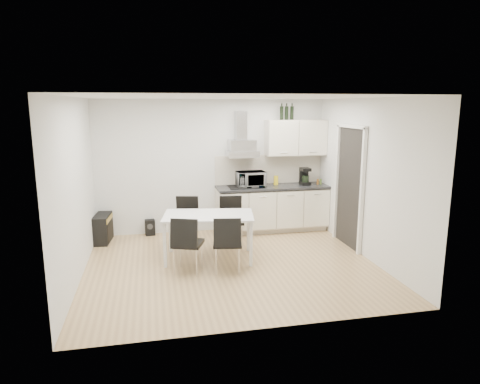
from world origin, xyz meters
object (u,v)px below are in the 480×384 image
Objects in this scene: chair_near_left at (188,244)px; guitar_amp at (103,228)px; chair_near_right at (227,244)px; floor_speaker at (150,227)px; kitchenette at (274,190)px; chair_far_right at (231,222)px; chair_far_left at (186,222)px; dining_table at (209,219)px.

chair_near_left is 1.38× the size of guitar_amp.
guitar_amp is at bearing 146.55° from chair_near_right.
chair_near_right reaches higher than floor_speaker.
chair_far_right is (-1.01, -0.79, -0.39)m from kitchenette.
chair_far_left is 1.00× the size of chair_far_right.
guitar_amp is at bearing -169.87° from floor_speaker.
dining_table is 1.76× the size of chair_far_left.
chair_near_right is (-0.29, -1.18, 0.00)m from chair_far_right.
chair_far_left reaches higher than dining_table.
kitchenette reaches higher than chair_near_left.
chair_far_right is 2.90× the size of floor_speaker.
chair_far_left and chair_far_right have the same top height.
floor_speaker is (-1.15, 2.13, -0.29)m from chair_near_right.
dining_table is 1.87m from floor_speaker.
kitchenette is at bearing -146.77° from chair_far_left.
dining_table is at bearing 72.94° from chair_near_left.
chair_near_right is at bearing 82.81° from chair_far_right.
chair_far_left is 2.90× the size of floor_speaker.
dining_table is at bearing 118.41° from chair_near_right.
chair_near_left is at bearing 57.62° from chair_far_right.
guitar_amp is at bearing -178.53° from kitchenette.
dining_table is at bearing -29.71° from guitar_amp.
chair_near_right is (-1.30, -1.97, -0.39)m from kitchenette.
chair_far_right is 2.39m from guitar_amp.
chair_near_right is at bearing 10.81° from chair_near_left.
chair_near_right is at bearing -67.99° from floor_speaker.
chair_far_left is 1.22m from chair_near_left.
chair_far_left is at bearing 122.72° from dining_table.
chair_far_left is 1.07m from floor_speaker.
dining_table is 0.67m from chair_near_right.
chair_far_right is 1.21m from chair_near_right.
dining_table is 0.82m from chair_far_left.
kitchenette is 1.34m from chair_far_right.
chair_near_left is at bearing -179.52° from chair_near_right.
chair_far_right is at bearing 86.21° from chair_near_right.
chair_near_left is (-1.88, -1.87, -0.39)m from kitchenette.
guitar_amp is 0.89m from floor_speaker.
chair_far_left is 0.81m from chair_far_right.
dining_table is 2.43× the size of guitar_amp.
chair_far_right is 1.38× the size of guitar_amp.
kitchenette is at bearing -135.51° from chair_far_right.
chair_far_right is 1.39m from chair_near_left.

